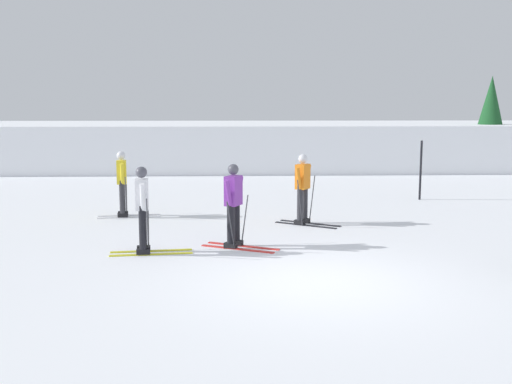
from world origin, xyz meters
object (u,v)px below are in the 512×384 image
skier_orange (303,187)px  trail_marker_pole (421,170)px  conifer_far_left (491,114)px  skier_yellow (122,182)px  skier_white (143,207)px  skier_purple (234,203)px

skier_orange → trail_marker_pole: trail_marker_pole is taller
conifer_far_left → trail_marker_pole: bearing=-123.5°
skier_yellow → skier_white: bearing=-74.2°
skier_purple → trail_marker_pole: bearing=46.7°
skier_white → skier_orange: bearing=39.2°
skier_orange → conifer_far_left: size_ratio=0.41×
skier_purple → skier_white: 1.82m
skier_yellow → conifer_far_left: 18.55m
skier_orange → skier_white: (-3.44, -2.80, -0.00)m
skier_yellow → skier_orange: size_ratio=1.00×
skier_yellow → skier_purple: same height
skier_orange → conifer_far_left: (9.94, 12.60, 1.57)m
skier_orange → skier_purple: 2.89m
skier_yellow → skier_white: (1.12, -3.94, 0.00)m
conifer_far_left → skier_white: bearing=-131.0°
skier_purple → skier_orange: bearing=54.6°
skier_purple → conifer_far_left: size_ratio=0.41×
skier_yellow → skier_orange: 4.70m
skier_orange → skier_purple: same height
skier_purple → conifer_far_left: (11.61, 14.96, 1.57)m
skier_yellow → skier_orange: bearing=-14.0°
skier_orange → trail_marker_pole: size_ratio=0.94×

